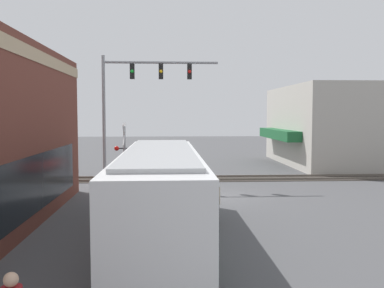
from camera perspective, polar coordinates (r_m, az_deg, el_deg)
The scene contains 8 objects.
ground_plane at distance 22.60m, azimuth 3.25°, elevation -7.00°, with size 120.00×120.00×0.00m, color #4C4C4F.
shop_building at distance 38.42m, azimuth 17.35°, elevation 2.35°, with size 13.59×8.26×6.66m.
city_bus at distance 14.63m, azimuth -4.26°, elevation -6.17°, with size 12.11×2.59×3.13m.
traffic_signal_gantry at distance 26.20m, azimuth -7.40°, elevation 7.10°, with size 0.42×7.00×7.82m.
crossing_signal at distance 25.44m, azimuth -9.00°, elevation -0.59°, with size 1.41×1.18×3.81m.
rail_track_near at distance 28.48m, azimuth 1.87°, elevation -4.64°, with size 2.60×60.00×0.15m.
parked_car_red at distance 32.97m, azimuth -3.73°, elevation -2.26°, with size 4.54×1.82×1.55m.
pedestrian_near_bus at distance 16.93m, azimuth 3.21°, elevation -7.83°, with size 0.34×0.34×1.66m.
Camera 1 is at (-22.03, 2.55, 4.32)m, focal length 40.00 mm.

